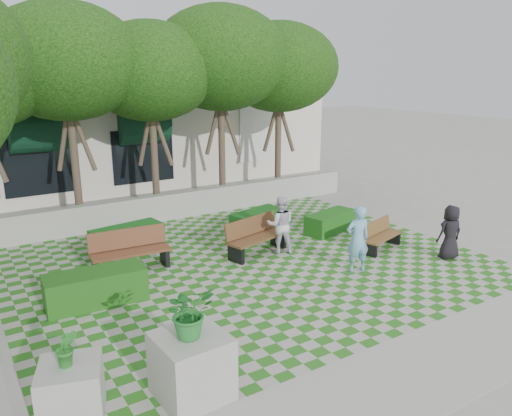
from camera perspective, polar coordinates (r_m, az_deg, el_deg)
ground at (r=12.64m, az=1.77°, el=-8.00°), size 90.00×90.00×0.00m
lawn at (r=13.41m, az=-0.65°, el=-6.54°), size 12.00×12.00×0.00m
sidewalk_south at (r=9.60m, az=18.53°, el=-17.06°), size 16.00×2.00×0.01m
retaining_wall at (r=17.68m, az=-9.61°, el=0.24°), size 15.00×0.36×0.90m
bench_east at (r=14.90m, az=14.01°, el=-3.12°), size 1.67×0.94×0.83m
bench_mid at (r=14.09m, az=-0.00°, el=-3.31°), size 2.06×1.11×1.03m
bench_west at (r=13.38m, az=-14.21°, el=-4.79°), size 2.06×0.83×1.06m
hedge_east at (r=16.20m, az=8.49°, el=-1.61°), size 1.95×1.12×0.64m
hedge_midright at (r=16.22m, az=0.05°, el=-1.42°), size 1.93×1.16×0.63m
hedge_midleft at (r=14.86m, az=-14.48°, el=-3.39°), size 2.12×1.10×0.71m
hedge_west at (r=11.77m, az=-17.84°, el=-8.64°), size 2.20×0.98×0.75m
planter_front at (r=8.19m, az=-7.43°, el=-16.09°), size 1.12×1.12×1.89m
planter_back at (r=8.29m, az=-20.35°, el=-18.84°), size 1.12×1.12×1.48m
person_blue at (r=13.00m, az=11.54°, el=-3.50°), size 0.73×0.58×1.76m
person_dark at (r=14.65m, az=21.31°, el=-2.59°), size 0.82×0.62×1.51m
person_white at (r=14.13m, az=2.81°, el=-1.90°), size 1.00×0.93×1.64m
tree_row at (r=16.21m, az=-16.31°, el=15.40°), size 17.70×13.40×7.41m
building at (r=24.93m, az=-15.09°, el=9.18°), size 18.00×8.92×5.15m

